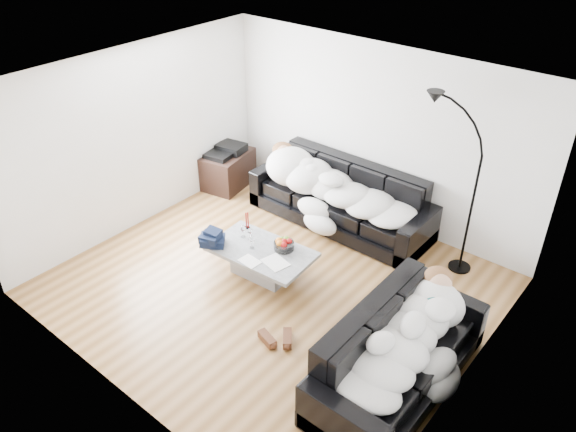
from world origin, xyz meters
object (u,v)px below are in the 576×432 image
Objects in this scene: sofa_back at (340,197)px; wine_glass_b at (243,231)px; sleeper_back at (339,186)px; candle_left at (246,221)px; coffee_table at (262,262)px; sleeper_right at (402,337)px; fruit_bowl at (284,244)px; wine_glass_a at (250,234)px; wine_glass_c at (252,242)px; candle_right at (248,221)px; shoes at (277,338)px; stereo at (227,150)px; av_cabinet at (228,169)px; floor_lamp at (472,203)px; sofa_right at (400,352)px.

wine_glass_b is at bearing -105.49° from sofa_back.
sleeper_back is 1.47m from candle_left.
wine_glass_b is at bearing 170.33° from coffee_table.
fruit_bowl is at bearing 71.93° from sleeper_right.
wine_glass_a is 0.27m from candle_left.
wine_glass_c is at bearing -143.49° from fruit_bowl.
candle_right is 0.56× the size of shoes.
shoes is 1.02× the size of stereo.
sofa_back is 10.88× the size of candle_right.
av_cabinet is 0.35m from stereo.
shoes is (1.32, -0.88, -0.42)m from wine_glass_b.
sleeper_right is at bearing 42.44° from shoes.
wine_glass_c is 2.79m from floor_lamp.
floor_lamp is (1.93, 1.76, 0.81)m from coffee_table.
wine_glass_b is at bearing 156.74° from wine_glass_c.
sleeper_right is at bearing -14.89° from candle_right.
sofa_right is 8.61× the size of candle_right.
sofa_right is 2.17m from fruit_bowl.
candle_right is at bearing 11.90° from candle_left.
sleeper_right reaches higher than candle_left.
sofa_right is at bearing -11.50° from wine_glass_b.
candle_left is at bearing -112.29° from sleeper_back.
candle_left is 0.94× the size of candle_right.
candle_right reaches higher than fruit_bowl.
sleeper_back is 2.12m from av_cabinet.
candle_right reaches higher than candle_left.
wine_glass_a is 0.21m from wine_glass_c.
sofa_back is 2.08× the size of coffee_table.
sofa_right is at bearing -43.23° from sleeper_back.
sleeper_right is at bearing -11.80° from coffee_table.
wine_glass_b is 0.28m from wine_glass_c.
floor_lamp is (1.87, 0.16, 0.35)m from sleeper_back.
stereo is at bearing 142.85° from candle_right.
candle_left is (-0.55, -1.35, -0.15)m from sleeper_back.
candle_left reaches higher than coffee_table.
fruit_bowl is 1.04× the size of candle_right.
candle_left is 1.94m from stereo.
sleeper_right is at bearing -34.57° from av_cabinet.
sofa_back is at bearing -4.63° from av_cabinet.
sleeper_back is at bearing -5.27° from stereo.
sleeper_back is 2.77× the size of av_cabinet.
floor_lamp is at bearing 42.32° from coffee_table.
floor_lamp is at bearing 32.22° from candle_right.
wine_glass_c is at bearing -23.26° from wine_glass_b.
stereo is (-1.56, 1.18, 0.13)m from candle_right.
sofa_back reaches higher than stereo.
candle_right is (-0.34, 0.30, 0.04)m from wine_glass_c.
coffee_table is at bearing -26.66° from candle_left.
fruit_bowl is at bearing -145.61° from floor_lamp.
shoes is at bearing -40.77° from coffee_table.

